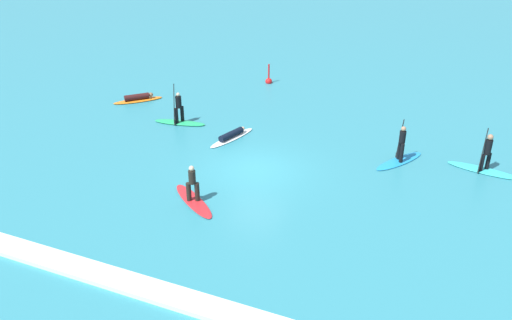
# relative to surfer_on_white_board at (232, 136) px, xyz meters

# --- Properties ---
(ground_plane) EXTENTS (120.00, 120.00, 0.00)m
(ground_plane) POSITION_rel_surfer_on_white_board_xyz_m (2.42, -2.60, -0.15)
(ground_plane) COLOR teal
(ground_plane) RESTS_ON ground
(surfer_on_white_board) EXTENTS (1.44, 3.09, 0.41)m
(surfer_on_white_board) POSITION_rel_surfer_on_white_board_xyz_m (0.00, 0.00, 0.00)
(surfer_on_white_board) COLOR white
(surfer_on_white_board) RESTS_ON ground_plane
(surfer_on_red_board) EXTENTS (2.85, 2.35, 1.64)m
(surfer_on_red_board) POSITION_rel_surfer_on_white_board_xyz_m (1.15, -6.09, 0.21)
(surfer_on_red_board) COLOR red
(surfer_on_red_board) RESTS_ON ground_plane
(surfer_on_teal_board) EXTENTS (3.20, 1.20, 2.11)m
(surfer_on_teal_board) POSITION_rel_surfer_on_white_board_xyz_m (11.85, 1.26, 0.29)
(surfer_on_teal_board) COLOR #33C6CC
(surfer_on_teal_board) RESTS_ON ground_plane
(surfer_on_orange_board) EXTENTS (2.50, 2.51, 0.44)m
(surfer_on_orange_board) POSITION_rel_surfer_on_white_board_xyz_m (-7.33, 2.58, 0.01)
(surfer_on_orange_board) COLOR orange
(surfer_on_orange_board) RESTS_ON ground_plane
(surfer_on_green_board) EXTENTS (2.89, 1.16, 2.26)m
(surfer_on_green_board) POSITION_rel_surfer_on_white_board_xyz_m (-3.39, 0.64, 0.25)
(surfer_on_green_board) COLOR #23B266
(surfer_on_green_board) RESTS_ON ground_plane
(surfer_on_blue_board) EXTENTS (2.12, 2.91, 2.06)m
(surfer_on_blue_board) POSITION_rel_surfer_on_white_board_xyz_m (8.23, 0.72, 0.28)
(surfer_on_blue_board) COLOR #1E8CD1
(surfer_on_blue_board) RESTS_ON ground_plane
(marker_buoy) EXTENTS (0.44, 0.44, 1.36)m
(marker_buoy) POSITION_rel_surfer_on_white_board_xyz_m (-1.41, 8.58, 0.03)
(marker_buoy) COLOR red
(marker_buoy) RESTS_ON ground_plane
(wave_crest) EXTENTS (19.64, 0.90, 0.18)m
(wave_crest) POSITION_rel_surfer_on_white_board_xyz_m (2.42, -11.39, -0.06)
(wave_crest) COLOR white
(wave_crest) RESTS_ON ground_plane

